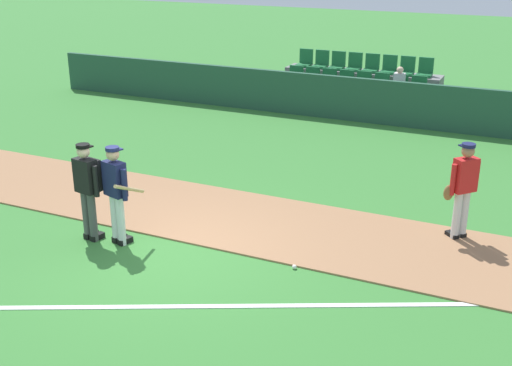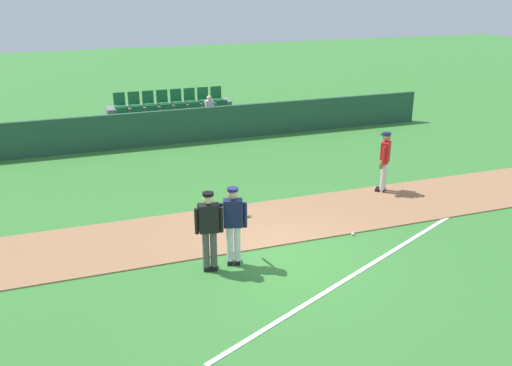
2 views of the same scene
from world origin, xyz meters
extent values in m
plane|color=#387A33|center=(0.00, 0.00, 0.00)|extent=(80.00, 80.00, 0.00)
cube|color=#9E704C|center=(0.00, 1.70, 0.01)|extent=(28.00, 2.60, 0.03)
cube|color=white|center=(3.00, -0.50, 0.01)|extent=(10.85, 5.31, 0.01)
cube|color=#234C38|center=(0.00, 9.50, 0.63)|extent=(20.00, 0.16, 1.27)
cube|color=slate|center=(0.00, 10.95, 0.15)|extent=(5.00, 2.10, 0.30)
cube|color=slate|center=(0.00, 10.53, 0.50)|extent=(4.90, 0.85, 0.40)
cube|color=#1E6B38|center=(-1.93, 10.43, 0.75)|extent=(0.44, 0.40, 0.08)
cube|color=#1E6B38|center=(-1.93, 10.65, 1.00)|extent=(0.44, 0.08, 0.50)
cube|color=#1E6B38|center=(-1.38, 10.43, 0.75)|extent=(0.44, 0.40, 0.08)
cube|color=#1E6B38|center=(-1.38, 10.65, 1.00)|extent=(0.44, 0.08, 0.50)
cube|color=#1E6B38|center=(-0.83, 10.43, 0.75)|extent=(0.44, 0.40, 0.08)
cube|color=#1E6B38|center=(-0.83, 10.65, 1.00)|extent=(0.44, 0.08, 0.50)
cube|color=#1E6B38|center=(-0.27, 10.43, 0.75)|extent=(0.44, 0.40, 0.08)
cube|color=#1E6B38|center=(-0.27, 10.65, 1.00)|extent=(0.44, 0.08, 0.50)
cube|color=#1E6B38|center=(0.27, 10.43, 0.75)|extent=(0.44, 0.40, 0.08)
cube|color=#1E6B38|center=(0.27, 10.65, 1.00)|extent=(0.44, 0.08, 0.50)
cube|color=#1E6B38|center=(0.83, 10.43, 0.75)|extent=(0.44, 0.40, 0.08)
cube|color=#1E6B38|center=(0.83, 10.65, 1.00)|extent=(0.44, 0.08, 0.50)
cube|color=#1E6B38|center=(1.38, 10.43, 0.75)|extent=(0.44, 0.40, 0.08)
cube|color=#1E6B38|center=(1.38, 10.65, 1.00)|extent=(0.44, 0.08, 0.50)
cube|color=silver|center=(1.38, 10.48, 1.05)|extent=(0.32, 0.22, 0.52)
sphere|color=beige|center=(1.38, 10.48, 1.40)|extent=(0.20, 0.20, 0.20)
cube|color=#1E6B38|center=(1.92, 10.43, 0.75)|extent=(0.44, 0.40, 0.08)
cube|color=#1E6B38|center=(1.92, 10.65, 1.00)|extent=(0.44, 0.08, 0.50)
cube|color=slate|center=(0.00, 11.38, 0.90)|extent=(4.90, 0.85, 0.40)
cube|color=#1E6B38|center=(-1.93, 11.28, 1.15)|extent=(0.44, 0.40, 0.08)
cube|color=#1E6B38|center=(-1.93, 11.50, 1.40)|extent=(0.44, 0.08, 0.50)
cube|color=#1E6B38|center=(-1.38, 11.28, 1.15)|extent=(0.44, 0.40, 0.08)
cube|color=#1E6B38|center=(-1.38, 11.50, 1.40)|extent=(0.44, 0.08, 0.50)
cube|color=#1E6B38|center=(-0.83, 11.28, 1.15)|extent=(0.44, 0.40, 0.08)
cube|color=#1E6B38|center=(-0.83, 11.50, 1.40)|extent=(0.44, 0.08, 0.50)
cube|color=#1E6B38|center=(-0.27, 11.28, 1.15)|extent=(0.44, 0.40, 0.08)
cube|color=#1E6B38|center=(-0.27, 11.50, 1.40)|extent=(0.44, 0.08, 0.50)
cube|color=#1E6B38|center=(0.27, 11.28, 1.15)|extent=(0.44, 0.40, 0.08)
cube|color=#1E6B38|center=(0.27, 11.50, 1.40)|extent=(0.44, 0.08, 0.50)
cube|color=#1E6B38|center=(0.83, 11.28, 1.15)|extent=(0.44, 0.40, 0.08)
cube|color=#1E6B38|center=(0.83, 11.50, 1.40)|extent=(0.44, 0.08, 0.50)
cube|color=#1E6B38|center=(1.38, 11.28, 1.15)|extent=(0.44, 0.40, 0.08)
cube|color=#1E6B38|center=(1.38, 11.50, 1.40)|extent=(0.44, 0.08, 0.50)
cube|color=#1E6B38|center=(1.92, 11.28, 1.15)|extent=(0.44, 0.40, 0.08)
cube|color=#1E6B38|center=(1.92, 11.50, 1.40)|extent=(0.44, 0.08, 0.50)
cylinder|color=white|center=(-1.05, -0.05, 0.45)|extent=(0.14, 0.14, 0.90)
cylinder|color=white|center=(-0.90, -0.09, 0.45)|extent=(0.14, 0.14, 0.90)
cube|color=black|center=(-1.04, 0.01, 0.05)|extent=(0.19, 0.28, 0.10)
cube|color=black|center=(-0.88, -0.04, 0.05)|extent=(0.19, 0.28, 0.10)
cube|color=#191E47|center=(-0.98, -0.07, 1.20)|extent=(0.45, 0.32, 0.60)
cylinder|color=#191E47|center=(-1.22, 0.00, 1.15)|extent=(0.09, 0.09, 0.55)
cylinder|color=#191E47|center=(-0.73, -0.14, 1.15)|extent=(0.09, 0.09, 0.55)
sphere|color=tan|center=(-0.98, -0.07, 1.63)|extent=(0.22, 0.22, 0.22)
cylinder|color=#191E4C|center=(-0.98, -0.07, 1.73)|extent=(0.23, 0.23, 0.06)
cube|color=#191E4C|center=(-0.95, 0.03, 1.70)|extent=(0.21, 0.17, 0.02)
cylinder|color=tan|center=(-0.71, -0.04, 1.05)|extent=(0.07, 0.80, 0.41)
cylinder|color=#4C4C4C|center=(-1.60, -0.14, 0.45)|extent=(0.14, 0.14, 0.90)
cylinder|color=#4C4C4C|center=(-1.44, -0.17, 0.45)|extent=(0.14, 0.14, 0.90)
cube|color=black|center=(-1.58, -0.08, 0.05)|extent=(0.17, 0.28, 0.10)
cube|color=black|center=(-1.43, -0.11, 0.05)|extent=(0.17, 0.28, 0.10)
cube|color=black|center=(-1.52, -0.15, 1.20)|extent=(0.43, 0.29, 0.60)
cylinder|color=black|center=(-1.76, -0.11, 1.15)|extent=(0.09, 0.09, 0.55)
cylinder|color=black|center=(-1.27, -0.20, 1.15)|extent=(0.09, 0.09, 0.55)
sphere|color=beige|center=(-1.52, -0.15, 1.63)|extent=(0.22, 0.22, 0.22)
cylinder|color=black|center=(-1.52, -0.15, 1.73)|extent=(0.23, 0.23, 0.06)
cube|color=black|center=(-1.50, -0.06, 1.70)|extent=(0.20, 0.15, 0.02)
cube|color=black|center=(-1.49, -0.03, 1.20)|extent=(0.45, 0.16, 0.56)
cylinder|color=silver|center=(4.29, 2.55, 0.45)|extent=(0.14, 0.14, 0.90)
cylinder|color=silver|center=(4.40, 2.66, 0.45)|extent=(0.14, 0.14, 0.90)
cube|color=black|center=(4.25, 2.59, 0.05)|extent=(0.27, 0.26, 0.10)
cube|color=black|center=(4.36, 2.70, 0.05)|extent=(0.27, 0.26, 0.10)
cube|color=red|center=(4.35, 2.60, 1.20)|extent=(0.43, 0.44, 0.60)
cylinder|color=red|center=(4.18, 2.42, 1.15)|extent=(0.09, 0.09, 0.55)
cylinder|color=red|center=(4.51, 2.79, 1.15)|extent=(0.09, 0.09, 0.55)
sphere|color=#9E7051|center=(4.35, 2.60, 1.63)|extent=(0.22, 0.22, 0.22)
cylinder|color=#191E4C|center=(4.35, 2.60, 1.73)|extent=(0.23, 0.23, 0.06)
cube|color=#191E4C|center=(4.27, 2.67, 1.70)|extent=(0.21, 0.21, 0.02)
ellipsoid|color=brown|center=(4.13, 2.44, 0.90)|extent=(0.22, 0.23, 0.28)
sphere|color=white|center=(2.14, 0.33, 0.04)|extent=(0.07, 0.07, 0.07)
camera|label=1|loc=(5.48, -8.31, 4.97)|focal=45.43mm
camera|label=2|loc=(-4.11, -10.26, 5.82)|focal=39.18mm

